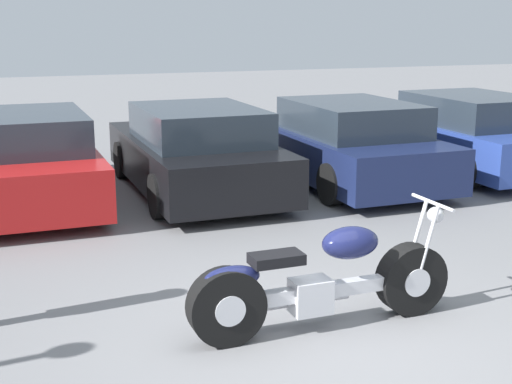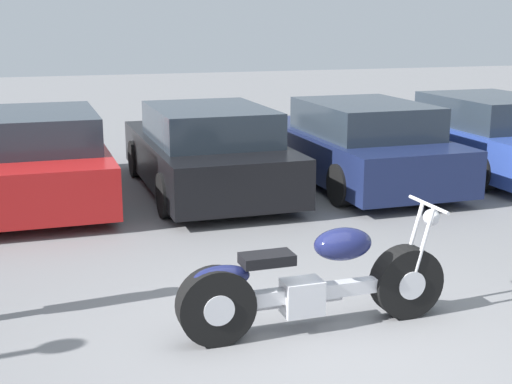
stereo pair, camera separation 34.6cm
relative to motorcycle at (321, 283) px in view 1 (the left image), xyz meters
name	(u,v)px [view 1 (the left image)]	position (x,y,z in m)	size (l,w,h in m)	color
ground_plane	(342,348)	(0.00, -0.42, -0.41)	(60.00, 60.00, 0.00)	slate
motorcycle	(321,283)	(0.00, 0.00, 0.00)	(2.41, 0.62, 1.04)	black
parked_car_red	(25,160)	(-2.11, 5.43, 0.22)	(1.95, 4.35, 1.34)	red
parked_car_black	(195,152)	(0.37, 5.19, 0.22)	(1.95, 4.35, 1.34)	black
parked_car_navy	(345,144)	(2.85, 5.02, 0.22)	(1.95, 4.35, 1.34)	#19234C
parked_car_blue	(465,134)	(5.33, 5.21, 0.22)	(1.95, 4.35, 1.34)	#2D479E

